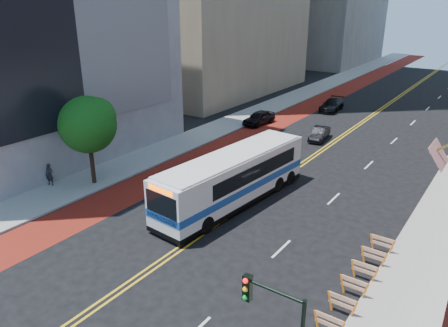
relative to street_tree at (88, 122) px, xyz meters
name	(u,v)px	position (x,y,z in m)	size (l,w,h in m)	color
ground	(147,272)	(11.24, -6.04, -4.91)	(160.00, 160.00, 0.00)	black
sidewalk_left	(250,115)	(-0.76, 23.96, -4.84)	(4.00, 140.00, 0.15)	gray
bus_lane_paint	(279,121)	(3.14, 23.96, -4.91)	(3.60, 140.00, 0.01)	#62160E
center_line_inner	(345,132)	(11.06, 23.96, -4.91)	(0.14, 140.00, 0.01)	gold
center_line_outer	(349,133)	(11.42, 23.96, -4.91)	(0.14, 140.00, 0.01)	gold
lane_dashes	(413,123)	(16.04, 31.96, -4.90)	(0.14, 98.20, 0.01)	silver
construction_barriers	(348,293)	(20.84, -2.62, -4.24)	(1.42, 10.91, 1.00)	orange
street_tree	(88,122)	(0.00, 0.00, 0.00)	(4.20, 4.20, 6.70)	black
traffic_signal	(276,327)	(20.66, -9.55, -1.19)	(2.21, 0.34, 5.07)	black
transit_bus	(234,177)	(10.49, 3.45, -3.01)	(4.06, 13.43, 3.64)	silver
car_a	(259,118)	(1.94, 21.44, -4.16)	(1.78, 4.43, 1.51)	black
car_b	(319,134)	(9.74, 20.05, -4.28)	(1.34, 3.85, 1.27)	black
car_c	(332,105)	(6.30, 31.92, -4.19)	(2.02, 4.98, 1.44)	black
pedestrian	(50,175)	(-2.36, -2.24, -3.91)	(0.62, 0.41, 1.70)	black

